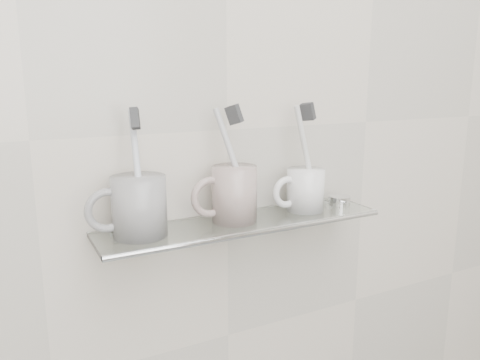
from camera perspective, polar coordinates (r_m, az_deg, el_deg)
wall_back at (r=0.83m, az=-1.59°, el=6.15°), size 2.50×0.00×2.50m
shelf_glass at (r=0.81m, az=0.42°, el=-5.23°), size 0.50×0.12×0.01m
shelf_rail at (r=0.76m, az=2.41°, el=-6.36°), size 0.50×0.01×0.01m
bracket_left at (r=0.78m, az=-15.06°, el=-7.04°), size 0.02×0.03×0.02m
bracket_right at (r=0.96m, az=10.27°, el=-3.27°), size 0.02×0.03×0.02m
mug_left at (r=0.73m, az=-12.18°, el=-3.16°), size 0.11×0.11×0.09m
mug_left_handle at (r=0.72m, az=-15.85°, el=-3.58°), size 0.07×0.01×0.07m
toothbrush_left at (r=0.72m, az=-12.38°, el=0.99°), size 0.02×0.06×0.19m
bristles_left at (r=0.71m, az=-12.68°, el=7.33°), size 0.02×0.03×0.04m
mug_center at (r=0.79m, az=-0.69°, el=-1.71°), size 0.08×0.08×0.10m
mug_center_handle at (r=0.77m, az=-3.64°, el=-2.08°), size 0.07×0.01×0.07m
toothbrush_center at (r=0.78m, az=-0.70°, el=2.10°), size 0.07×0.04×0.18m
bristles_center at (r=0.77m, az=-0.71°, el=7.98°), size 0.03×0.03×0.04m
mug_right at (r=0.87m, az=7.98°, el=-1.17°), size 0.08×0.08×0.08m
mug_right_handle at (r=0.84m, az=5.74°, el=-1.48°), size 0.06×0.01×0.06m
toothbrush_right at (r=0.85m, az=8.11°, el=2.89°), size 0.07×0.02×0.19m
bristles_right at (r=0.84m, az=8.27°, el=8.25°), size 0.03×0.03×0.03m
chrome_cap at (r=0.92m, az=12.05°, el=-2.44°), size 0.04×0.04×0.02m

